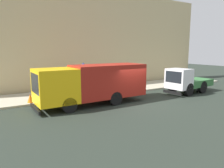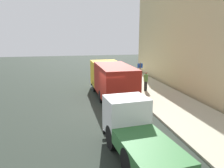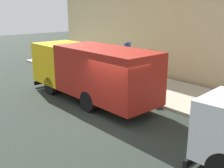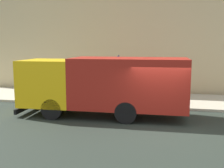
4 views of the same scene
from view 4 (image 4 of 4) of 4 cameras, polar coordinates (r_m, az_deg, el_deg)
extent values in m
plane|color=#262E26|center=(11.71, 10.13, -8.79)|extent=(80.00, 80.00, 0.00)
cube|color=#B5AE96|center=(16.69, 10.66, -3.38)|extent=(4.31, 30.00, 0.14)
cube|color=tan|center=(19.06, 11.24, 12.86)|extent=(0.50, 30.00, 9.94)
cube|color=yellow|center=(13.65, -12.99, 0.39)|extent=(2.42, 2.56, 2.20)
cube|color=black|center=(14.16, -17.62, 1.57)|extent=(1.99, 0.10, 1.23)
cube|color=maroon|center=(12.60, 3.61, 0.23)|extent=(2.47, 5.39, 2.32)
cube|color=black|center=(14.46, -17.62, -4.65)|extent=(2.28, 0.16, 0.24)
cylinder|color=black|center=(12.72, -12.60, -5.21)|extent=(0.32, 0.98, 0.97)
cylinder|color=black|center=(14.59, -9.41, -3.37)|extent=(0.32, 0.98, 0.97)
cylinder|color=black|center=(11.82, 2.94, -6.06)|extent=(0.32, 0.98, 0.97)
cylinder|color=black|center=(13.81, 4.10, -3.94)|extent=(0.32, 0.98, 0.97)
cylinder|color=black|center=(16.19, -10.34, -1.90)|extent=(0.32, 0.32, 0.88)
cylinder|color=#548044|center=(16.07, -10.41, 0.77)|extent=(0.42, 0.42, 0.64)
sphere|color=#DAA38A|center=(16.02, -10.45, 2.29)|extent=(0.21, 0.21, 0.21)
cylinder|color=black|center=(16.43, -2.44, -1.66)|extent=(0.35, 0.35, 0.86)
cylinder|color=#55883F|center=(16.32, -2.45, 0.91)|extent=(0.47, 0.47, 0.63)
sphere|color=#8D694D|center=(16.27, -2.46, 2.42)|extent=(0.23, 0.23, 0.23)
cone|color=orange|center=(16.44, -13.10, -2.29)|extent=(0.44, 0.44, 0.62)
cylinder|color=#4C5156|center=(15.03, 1.41, 1.00)|extent=(0.08, 0.08, 2.72)
cube|color=blue|center=(14.93, 1.35, 5.23)|extent=(0.44, 0.03, 0.36)
camera|label=1|loc=(9.53, -85.14, 3.40)|focal=34.05mm
camera|label=2|loc=(16.69, 70.50, 8.54)|focal=34.99mm
camera|label=3|loc=(9.11, 73.18, 9.89)|focal=43.40mm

